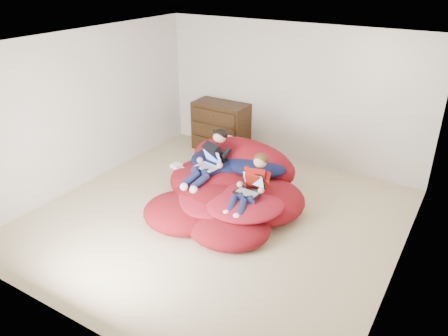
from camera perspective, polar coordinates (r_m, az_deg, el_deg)
room_shell at (r=6.36m, az=-0.99°, el=-4.82°), size 5.10×5.10×2.77m
dresser at (r=8.58m, az=-0.43°, el=5.41°), size 1.07×0.60×0.96m
beanbag_pile at (r=6.69m, az=0.70°, el=-2.76°), size 2.31×2.40×0.89m
cream_pillow at (r=7.38m, az=0.57°, el=3.14°), size 0.47×0.30×0.30m
older_boy at (r=6.72m, az=-1.66°, el=1.41°), size 0.41×1.05×0.70m
younger_boy at (r=6.14m, az=3.69°, el=-1.89°), size 0.37×0.99×0.65m
laptop_white at (r=6.70m, az=-1.93°, el=0.77°), size 0.37×0.38×0.24m
laptop_black at (r=6.12m, az=3.45°, el=-2.45°), size 0.38×0.36×0.26m
power_adapter at (r=7.11m, az=-6.23°, el=0.30°), size 0.18×0.18×0.06m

